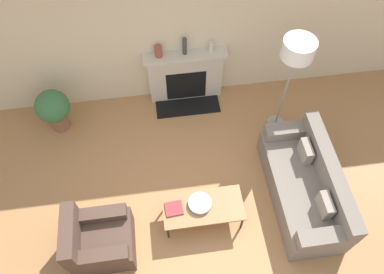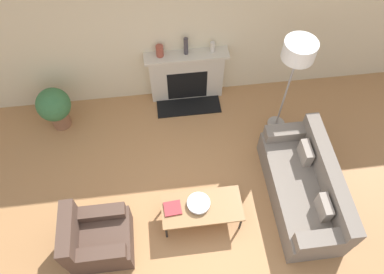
# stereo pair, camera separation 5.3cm
# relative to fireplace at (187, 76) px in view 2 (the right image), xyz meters

# --- Properties ---
(ground_plane) EXTENTS (18.00, 18.00, 0.00)m
(ground_plane) POSITION_rel_fireplace_xyz_m (-0.21, -2.53, -0.50)
(ground_plane) COLOR #A87547
(wall_back) EXTENTS (18.00, 0.06, 2.90)m
(wall_back) POSITION_rel_fireplace_xyz_m (-0.21, 0.15, 0.95)
(wall_back) COLOR beige
(wall_back) RESTS_ON ground_plane
(fireplace) EXTENTS (1.37, 0.59, 1.02)m
(fireplace) POSITION_rel_fireplace_xyz_m (0.00, 0.00, 0.00)
(fireplace) COLOR beige
(fireplace) RESTS_ON ground_plane
(couch) EXTENTS (0.82, 1.90, 0.83)m
(couch) POSITION_rel_fireplace_xyz_m (1.48, -2.21, -0.18)
(couch) COLOR slate
(couch) RESTS_ON ground_plane
(armchair_near) EXTENTS (0.84, 0.74, 0.85)m
(armchair_near) POSITION_rel_fireplace_xyz_m (-1.52, -2.60, -0.18)
(armchair_near) COLOR #4C382D
(armchair_near) RESTS_ON ground_plane
(coffee_table) EXTENTS (1.13, 0.54, 0.39)m
(coffee_table) POSITION_rel_fireplace_xyz_m (-0.06, -2.35, -0.14)
(coffee_table) COLOR olive
(coffee_table) RESTS_ON ground_plane
(bowl) EXTENTS (0.33, 0.33, 0.06)m
(bowl) POSITION_rel_fireplace_xyz_m (-0.10, -2.31, -0.07)
(bowl) COLOR silver
(bowl) RESTS_ON coffee_table
(book) EXTENTS (0.25, 0.23, 0.02)m
(book) POSITION_rel_fireplace_xyz_m (-0.46, -2.33, -0.10)
(book) COLOR #9E2D33
(book) RESTS_ON coffee_table
(floor_lamp) EXTENTS (0.46, 0.46, 1.85)m
(floor_lamp) POSITION_rel_fireplace_xyz_m (1.45, -0.83, 1.12)
(floor_lamp) COLOR gray
(floor_lamp) RESTS_ON ground_plane
(mantel_vase_left) EXTENTS (0.12, 0.12, 0.19)m
(mantel_vase_left) POSITION_rel_fireplace_xyz_m (-0.42, 0.02, 0.62)
(mantel_vase_left) COLOR brown
(mantel_vase_left) RESTS_ON fireplace
(mantel_vase_center_left) EXTENTS (0.07, 0.07, 0.30)m
(mantel_vase_center_left) POSITION_rel_fireplace_xyz_m (-0.00, 0.02, 0.68)
(mantel_vase_center_left) COLOR #3D383D
(mantel_vase_center_left) RESTS_ON fireplace
(mantel_vase_center_right) EXTENTS (0.08, 0.08, 0.18)m
(mantel_vase_center_right) POSITION_rel_fireplace_xyz_m (0.42, 0.02, 0.61)
(mantel_vase_center_right) COLOR beige
(mantel_vase_center_right) RESTS_ON fireplace
(potted_plant) EXTENTS (0.55, 0.55, 0.80)m
(potted_plant) POSITION_rel_fireplace_xyz_m (-2.21, -0.37, -0.02)
(potted_plant) COLOR brown
(potted_plant) RESTS_ON ground_plane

